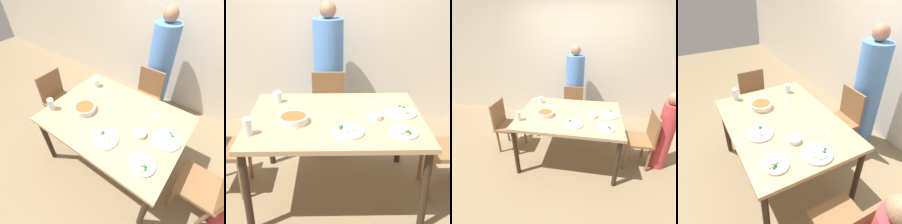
# 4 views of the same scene
# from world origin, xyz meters

# --- Properties ---
(ground_plane) EXTENTS (10.00, 10.00, 0.00)m
(ground_plane) POSITION_xyz_m (0.00, 0.00, 0.00)
(ground_plane) COLOR #847051
(wall_back) EXTENTS (10.00, 0.06, 2.70)m
(wall_back) POSITION_xyz_m (0.00, 1.61, 1.35)
(wall_back) COLOR beige
(wall_back) RESTS_ON ground_plane
(dining_table) EXTENTS (1.47, 1.10, 0.78)m
(dining_table) POSITION_xyz_m (0.00, 0.00, 0.70)
(dining_table) COLOR tan
(dining_table) RESTS_ON ground_plane
(chair_adult_spot) EXTENTS (0.40, 0.40, 0.86)m
(chair_adult_spot) POSITION_xyz_m (-0.07, 0.89, 0.48)
(chair_adult_spot) COLOR brown
(chair_adult_spot) RESTS_ON ground_plane
(person_adult) EXTENTS (0.35, 0.35, 1.61)m
(person_adult) POSITION_xyz_m (-0.07, 1.24, 0.74)
(person_adult) COLOR #5184D1
(person_adult) RESTS_ON ground_plane
(bowl_curry) EXTENTS (0.24, 0.24, 0.06)m
(bowl_curry) POSITION_xyz_m (-0.34, -0.10, 0.81)
(bowl_curry) COLOR silver
(bowl_curry) RESTS_ON dining_table
(plate_rice_adult) EXTENTS (0.26, 0.26, 0.06)m
(plate_rice_adult) POSITION_xyz_m (0.09, -0.29, 0.79)
(plate_rice_adult) COLOR white
(plate_rice_adult) RESTS_ON dining_table
(plate_rice_child) EXTENTS (0.27, 0.27, 0.05)m
(plate_rice_child) POSITION_xyz_m (0.58, 0.05, 0.79)
(plate_rice_child) COLOR white
(plate_rice_child) RESTS_ON dining_table
(plate_noodles) EXTENTS (0.22, 0.22, 0.05)m
(plate_noodles) POSITION_xyz_m (0.51, -0.32, 0.79)
(plate_noodles) COLOR white
(plate_noodles) RESTS_ON dining_table
(bowl_rice_small) EXTENTS (0.12, 0.12, 0.04)m
(bowl_rice_small) POSITION_xyz_m (0.33, -0.04, 0.80)
(bowl_rice_small) COLOR white
(bowl_rice_small) RESTS_ON dining_table
(glass_water_tall) EXTENTS (0.08, 0.08, 0.10)m
(glass_water_tall) POSITION_xyz_m (-0.53, 0.33, 0.83)
(glass_water_tall) COLOR silver
(glass_water_tall) RESTS_ON dining_table
(glass_water_short) EXTENTS (0.07, 0.07, 0.13)m
(glass_water_short) POSITION_xyz_m (-0.66, -0.31, 0.85)
(glass_water_short) COLOR silver
(glass_water_short) RESTS_ON dining_table
(fork_steel) EXTENTS (0.18, 0.06, 0.01)m
(fork_steel) POSITION_xyz_m (0.35, 0.30, 0.78)
(fork_steel) COLOR silver
(fork_steel) RESTS_ON dining_table
(spoon_steel) EXTENTS (0.18, 0.06, 0.01)m
(spoon_steel) POSITION_xyz_m (-0.41, 0.23, 0.78)
(spoon_steel) COLOR silver
(spoon_steel) RESTS_ON dining_table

